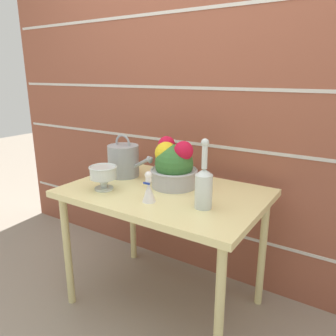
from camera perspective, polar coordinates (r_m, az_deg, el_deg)
ground_plane at (r=2.20m, az=-0.56°, el=-22.27°), size 12.00×12.00×0.00m
brick_wall at (r=2.17m, az=6.58°, el=8.92°), size 3.60×0.08×2.20m
patio_table at (r=1.86m, az=-0.62°, el=-6.07°), size 1.10×0.74×0.74m
watering_can at (r=2.08m, az=-7.70°, el=1.35°), size 0.34×0.19×0.27m
crystal_pedestal_bowl at (r=1.85m, az=-11.21°, el=-1.01°), size 0.16×0.16×0.14m
flower_planter at (r=1.86m, az=0.96°, el=0.41°), size 0.27×0.27×0.28m
glass_decanter at (r=1.57m, az=6.24°, el=-3.00°), size 0.09×0.09×0.34m
figurine_vase at (r=1.66m, az=-3.37°, el=-3.75°), size 0.07×0.07×0.16m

